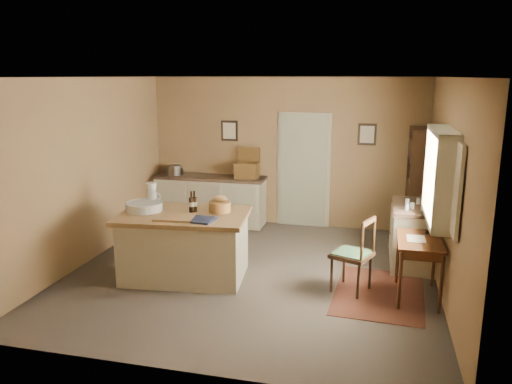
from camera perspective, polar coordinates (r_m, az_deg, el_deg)
ground at (r=7.15m, az=-0.45°, el=-9.20°), size 5.00×5.00×0.00m
wall_back at (r=9.16m, az=3.34°, el=4.54°), size 5.00×0.10×2.70m
wall_front at (r=4.45m, az=-8.36°, el=-4.92°), size 5.00×0.10×2.70m
wall_left at (r=7.74m, az=-18.75°, el=2.27°), size 0.10×5.00×2.70m
wall_right at (r=6.62m, az=21.03°, el=0.33°), size 0.10×5.00×2.70m
ceiling at (r=6.61m, az=-0.50°, el=13.00°), size 5.00×5.00×0.00m
door at (r=9.12m, az=5.45°, el=2.59°), size 0.97×0.06×2.11m
framed_prints at (r=9.06m, az=4.60°, el=6.79°), size 2.82×0.02×0.38m
window at (r=6.37m, az=20.71°, el=1.73°), size 0.25×1.99×1.12m
work_island at (r=6.92m, az=-8.22°, el=-5.85°), size 1.82×1.29×1.20m
sideboard at (r=9.37m, az=-5.15°, el=-0.70°), size 2.06×0.58×1.18m
rug at (r=6.70m, az=13.88°, el=-11.15°), size 1.19×1.66×0.01m
writing_desk at (r=6.49m, az=18.20°, el=-5.96°), size 0.54×0.88×0.82m
desk_chair at (r=6.52m, az=10.88°, el=-7.08°), size 0.59×0.59×0.98m
right_cabinet at (r=7.65m, az=17.46°, el=-4.66°), size 0.62×1.11×0.99m
shelving_unit at (r=8.63m, az=18.23°, el=0.64°), size 0.32×0.85×1.90m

